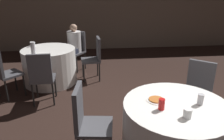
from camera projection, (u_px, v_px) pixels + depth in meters
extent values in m
cube|color=#7A6B5B|center=(117.00, 6.00, 6.97)|extent=(16.00, 0.06, 2.80)
cylinder|color=white|center=(174.00, 133.00, 2.52)|extent=(1.18, 1.18, 0.75)
cylinder|color=white|center=(50.00, 66.00, 4.66)|extent=(1.11, 1.11, 0.75)
cube|color=#47474C|center=(195.00, 97.00, 3.20)|extent=(0.56, 0.56, 0.04)
cube|color=#47474C|center=(201.00, 76.00, 3.24)|extent=(0.32, 0.28, 0.48)
cylinder|color=black|center=(202.00, 119.00, 3.06)|extent=(0.03, 0.03, 0.43)
cylinder|color=black|center=(178.00, 112.00, 3.24)|extent=(0.03, 0.03, 0.43)
cylinder|color=black|center=(208.00, 109.00, 3.32)|extent=(0.03, 0.03, 0.43)
cylinder|color=black|center=(185.00, 103.00, 3.50)|extent=(0.03, 0.03, 0.43)
cube|color=#47474C|center=(95.00, 127.00, 2.51)|extent=(0.45, 0.45, 0.04)
cube|color=#47474C|center=(78.00, 107.00, 2.42)|extent=(0.10, 0.38, 0.48)
cylinder|color=black|center=(110.00, 135.00, 2.75)|extent=(0.03, 0.03, 0.43)
cylinder|color=black|center=(83.00, 134.00, 2.75)|extent=(0.03, 0.03, 0.43)
cube|color=#47474C|center=(9.00, 74.00, 4.02)|extent=(0.57, 0.57, 0.04)
cylinder|color=black|center=(16.00, 81.00, 4.33)|extent=(0.03, 0.03, 0.43)
cylinder|color=black|center=(24.00, 85.00, 4.12)|extent=(0.03, 0.03, 0.43)
cylinder|color=black|center=(7.00, 91.00, 3.88)|extent=(0.03, 0.03, 0.43)
cube|color=#47474C|center=(91.00, 60.00, 4.79)|extent=(0.43, 0.43, 0.04)
cube|color=#47474C|center=(98.00, 48.00, 4.73)|extent=(0.08, 0.38, 0.48)
cylinder|color=black|center=(84.00, 73.00, 4.69)|extent=(0.03, 0.03, 0.43)
cylinder|color=black|center=(83.00, 68.00, 5.00)|extent=(0.03, 0.03, 0.43)
cylinder|color=black|center=(100.00, 72.00, 4.75)|extent=(0.03, 0.03, 0.43)
cylinder|color=black|center=(98.00, 67.00, 5.06)|extent=(0.03, 0.03, 0.43)
cube|color=#47474C|center=(75.00, 53.00, 5.35)|extent=(0.56, 0.56, 0.04)
cube|color=#47474C|center=(79.00, 41.00, 5.41)|extent=(0.34, 0.26, 0.48)
cylinder|color=black|center=(77.00, 65.00, 5.22)|extent=(0.03, 0.03, 0.43)
cylinder|color=black|center=(66.00, 62.00, 5.37)|extent=(0.03, 0.03, 0.43)
cylinder|color=black|center=(85.00, 61.00, 5.50)|extent=(0.03, 0.03, 0.43)
cylinder|color=black|center=(74.00, 59.00, 5.65)|extent=(0.03, 0.03, 0.43)
cube|color=#47474C|center=(43.00, 79.00, 3.83)|extent=(0.41, 0.41, 0.04)
cube|color=#47474C|center=(40.00, 68.00, 3.57)|extent=(0.38, 0.06, 0.48)
cylinder|color=black|center=(37.00, 87.00, 4.05)|extent=(0.03, 0.03, 0.43)
cylinder|color=black|center=(55.00, 86.00, 4.09)|extent=(0.03, 0.03, 0.43)
cylinder|color=black|center=(33.00, 96.00, 3.73)|extent=(0.03, 0.03, 0.43)
cylinder|color=black|center=(53.00, 94.00, 3.78)|extent=(0.03, 0.03, 0.43)
cylinder|color=#33384C|center=(70.00, 63.00, 5.25)|extent=(0.24, 0.24, 0.47)
cube|color=#33384C|center=(72.00, 51.00, 5.24)|extent=(0.44, 0.44, 0.12)
cylinder|color=white|center=(74.00, 42.00, 5.26)|extent=(0.33, 0.33, 0.50)
sphere|color=tan|center=(73.00, 28.00, 5.14)|extent=(0.18, 0.18, 0.18)
cylinder|color=white|center=(156.00, 100.00, 2.47)|extent=(0.23, 0.23, 0.01)
cylinder|color=#BC6628|center=(156.00, 99.00, 2.47)|extent=(0.17, 0.17, 0.01)
cylinder|color=silver|center=(201.00, 99.00, 2.37)|extent=(0.07, 0.07, 0.12)
cylinder|color=red|center=(162.00, 104.00, 2.27)|extent=(0.07, 0.07, 0.12)
cylinder|color=white|center=(187.00, 113.00, 2.13)|extent=(0.08, 0.08, 0.10)
cylinder|color=white|center=(33.00, 48.00, 4.14)|extent=(0.09, 0.09, 0.24)
cylinder|color=silver|center=(32.00, 44.00, 4.70)|extent=(0.08, 0.08, 0.10)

